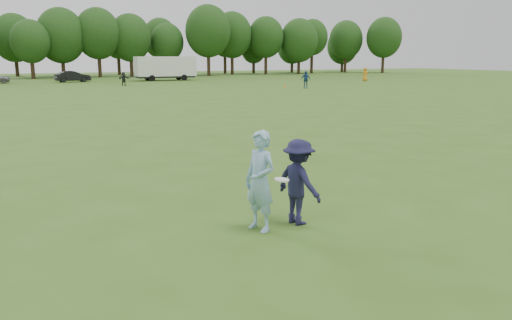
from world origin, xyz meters
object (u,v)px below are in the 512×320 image
Objects in this scene: defender at (299,182)px; cargo_trailer at (165,67)px; player_far_b at (306,80)px; field_cone at (285,86)px; player_far_d at (124,79)px; car_f at (73,76)px; thrower at (260,181)px; player_far_c at (365,74)px.

cargo_trailer is at bearing -26.28° from defender.
player_far_b reaches higher than defender.
cargo_trailer reaches higher than defender.
field_cone is at bearing -70.13° from cargo_trailer.
player_far_b is 1.14× the size of player_far_d.
defender is 59.85m from car_f.
field_cone is 21.33m from cargo_trailer.
thrower reaches higher than car_f.
player_far_d is (7.53, 48.47, -0.16)m from thrower.
player_far_c is 5.96× the size of field_cone.
defender is 42.32m from player_far_b.
player_far_b reaches higher than player_far_d.
thrower is at bearing 77.66° from defender.
thrower is 0.43× the size of car_f.
player_far_c is at bearing -25.36° from player_far_d.
field_cone is at bearing 144.42° from player_far_b.
thrower is 42.76m from player_far_b.
player_far_c is 0.20× the size of cargo_trailer.
field_cone is (14.99, -9.53, -0.62)m from player_far_d.
field_cone is at bearing 63.40° from player_far_c.
player_far_c is (37.51, 45.44, 0.07)m from defender.
cargo_trailer is (15.29, 58.93, 0.84)m from thrower.
cargo_trailer is (14.47, 58.93, 0.95)m from defender.
player_far_b is at bearing -70.97° from cargo_trailer.
car_f is at bearing 132.43° from field_cone.
player_far_c reaches higher than field_cone.
thrower reaches higher than defender.
player_far_d is 13.07m from cargo_trailer.
thrower is 1.04× the size of player_far_c.
player_far_d is (-15.71, 12.57, -0.10)m from player_far_b.
player_far_c is (15.10, 9.54, 0.02)m from player_far_b.
defender is 0.92× the size of player_far_c.
cargo_trailer is at bearing 33.69° from player_far_d.
player_far_b is 24.38m from cargo_trailer.
field_cone is at bearing -41.62° from defender.
field_cone is at bearing -145.28° from car_f.
player_far_d reaches higher than car_f.
player_far_b is (23.23, 35.90, -0.06)m from thrower.
player_far_b is at bearing 73.33° from player_far_c.
thrower is 44.98m from field_cone.
player_far_c reaches higher than player_far_d.
player_far_b is 20.12m from player_far_d.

